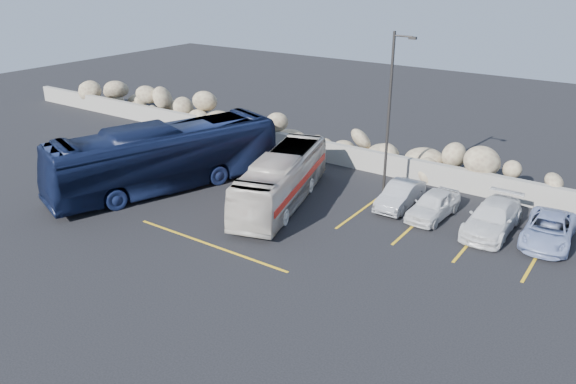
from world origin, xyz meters
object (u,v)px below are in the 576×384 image
Objects in this scene: tour_coach at (165,157)px; car_a at (433,205)px; vintage_bus at (282,179)px; car_d at (549,230)px; car_c at (492,218)px; car_b at (400,195)px; lamppost at (390,111)px.

tour_coach is 13.51m from car_a.
vintage_bus is 2.48× the size of car_a.
car_a is 4.92m from car_d.
car_c is 1.07× the size of car_d.
vintage_bus is 5.73m from car_b.
car_c reaches higher than car_b.
lamppost reaches higher than tour_coach.
car_a is at bearing -179.24° from car_c.
lamppost is 6.18m from vintage_bus.
car_b is 0.81× the size of car_c.
tour_coach is 16.06m from car_c.
car_a is 1.76m from car_b.
car_c reaches higher than car_d.
vintage_bus is 2.16× the size of car_d.
car_b is at bearing 13.85° from vintage_bus.
car_c is at bearing -176.23° from car_d.
lamppost reaches higher than vintage_bus.
car_d is (11.58, 2.93, -0.67)m from vintage_bus.
tour_coach is 3.37× the size of car_b.
vintage_bus is 6.34m from tour_coach.
tour_coach is 18.30m from car_d.
tour_coach is at bearing -158.26° from car_b.
car_c is at bearing 35.32° from tour_coach.
tour_coach reaches higher than car_d.
car_a is at bearing -8.55° from car_b.
lamppost is at bearing 50.13° from tour_coach.
lamppost is at bearing 31.88° from vintage_bus.
car_a is at bearing 38.30° from tour_coach.
vintage_bus reaches higher than car_b.
lamppost is at bearing 168.91° from car_d.
vintage_bus is at bearing 35.31° from tour_coach.
tour_coach is at bearing -164.00° from car_c.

